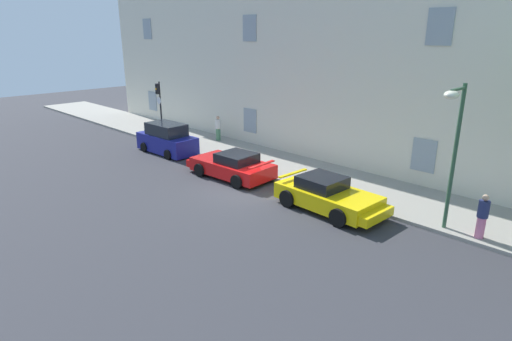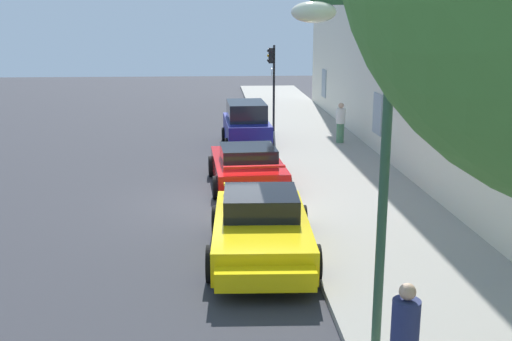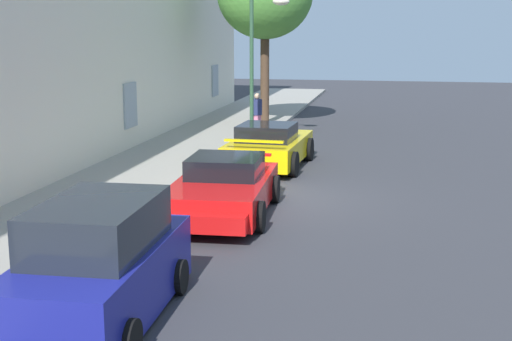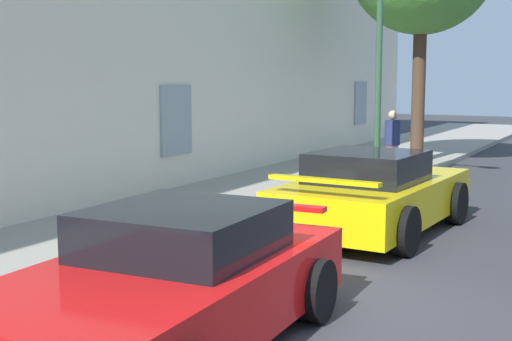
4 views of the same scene
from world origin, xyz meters
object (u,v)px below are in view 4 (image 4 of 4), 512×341
Objects in this scene: street_lamp at (400,18)px; pedestrian_strolling at (392,143)px; sportscar_yellow_flank at (377,193)px; sportscar_red_lead at (157,293)px.

street_lamp is 3.26× the size of pedestrian_strolling.
sportscar_red_lead is at bearing 179.96° from sportscar_yellow_flank.
sportscar_red_lead is 0.90× the size of street_lamp.
street_lamp reaches higher than pedestrian_strolling.
pedestrian_strolling is at bearing 21.83° from street_lamp.
street_lamp is at bearing 5.48° from sportscar_red_lead.
sportscar_yellow_flank reaches higher than sportscar_red_lead.
street_lamp is (10.10, 0.97, 3.19)m from sportscar_red_lead.
pedestrian_strolling is (5.24, 1.45, 0.33)m from sportscar_yellow_flank.
street_lamp reaches higher than sportscar_red_lead.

